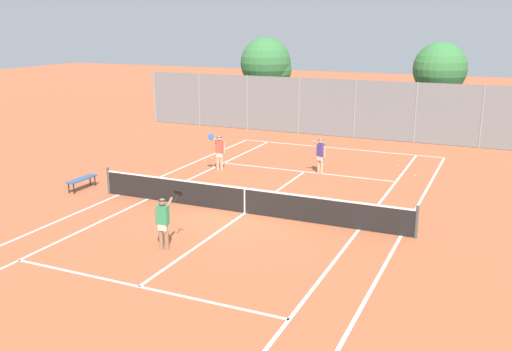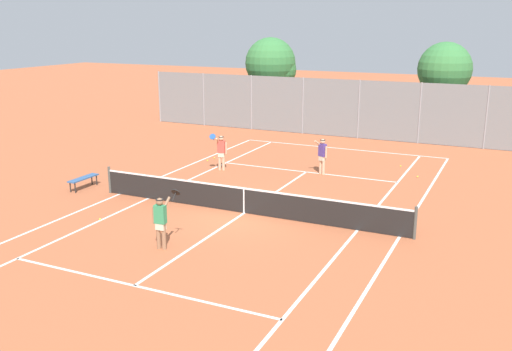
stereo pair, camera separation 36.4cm
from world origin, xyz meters
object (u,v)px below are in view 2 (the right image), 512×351
Objects in this scene: player_far_left at (221,150)px; loose_tennis_ball_5 at (214,158)px; loose_tennis_ball_3 at (207,160)px; courtside_bench at (83,179)px; player_far_right at (322,154)px; loose_tennis_ball_2 at (418,177)px; tree_behind_right at (445,71)px; loose_tennis_ball_1 at (100,219)px; tree_behind_left at (273,65)px; player_near_side at (161,220)px; loose_tennis_ball_0 at (401,166)px; tennis_net at (244,200)px.

player_far_left reaches higher than loose_tennis_ball_5.
courtside_bench reaches higher than loose_tennis_ball_3.
loose_tennis_ball_5 is at bearing 85.21° from loose_tennis_ball_3.
player_far_right reaches higher than loose_tennis_ball_2.
loose_tennis_ball_3 is at bearing -130.53° from tree_behind_right.
player_far_right reaches higher than loose_tennis_ball_1.
tree_behind_left is (-7.69, 12.08, 2.92)m from player_far_right.
loose_tennis_ball_2 is 0.01× the size of tree_behind_right.
tree_behind_right reaches higher than loose_tennis_ball_2.
tree_behind_right reaches higher than player_near_side.
player_near_side is 9.53m from player_far_left.
player_far_right is at bearing 16.29° from player_far_left.
tree_behind_left is 1.02× the size of tree_behind_right.
courtside_bench is at bearing -147.91° from loose_tennis_ball_2.
player_far_left is 8.49m from loose_tennis_ball_0.
loose_tennis_ball_5 is (-4.30, 10.95, -0.89)m from player_near_side.
courtside_bench is (-2.20, -6.30, 0.38)m from loose_tennis_ball_3.
loose_tennis_ball_1 is at bearing -84.60° from loose_tennis_ball_5.
player_near_side is 1.00× the size of player_far_left.
loose_tennis_ball_3 is at bearing 128.99° from tennis_net.
tennis_net is 6.76× the size of player_far_left.
player_far_left is 7.91m from loose_tennis_ball_1.
loose_tennis_ball_5 is (-0.92, 9.71, 0.00)m from loose_tennis_ball_1.
loose_tennis_ball_3 is at bearing 70.77° from courtside_bench.
courtside_bench is (-11.02, -9.18, 0.38)m from loose_tennis_ball_0.
loose_tennis_ball_1 is (-3.39, 1.24, -0.89)m from player_near_side.
tree_behind_left is (-6.17, 22.46, 2.90)m from player_near_side.
loose_tennis_ball_0 is at bearing 71.33° from player_near_side.
loose_tennis_ball_2 is 14.25m from courtside_bench.
tennis_net is at bearing -111.87° from loose_tennis_ball_0.
tree_behind_left is (-1.86, 11.51, 3.80)m from loose_tennis_ball_5.
tree_behind_left is at bearing 98.51° from loose_tennis_ball_3.
player_near_side is 3.72m from loose_tennis_ball_1.
courtside_bench is (-3.17, 2.80, 0.38)m from loose_tennis_ball_1.
loose_tennis_ball_1 and loose_tennis_ball_3 have the same top height.
player_near_side is at bearing -115.43° from loose_tennis_ball_2.
player_far_right is 1.07× the size of courtside_bench.
courtside_bench is at bearing 148.37° from player_near_side.
tennis_net is at bearing 33.68° from loose_tennis_ball_1.
loose_tennis_ball_3 is at bearing -172.69° from loose_tennis_ball_2.
loose_tennis_ball_2 is at bearing 57.99° from tennis_net.
courtside_bench is at bearing -109.23° from loose_tennis_ball_3.
loose_tennis_ball_3 is (-9.87, -1.27, 0.00)m from loose_tennis_ball_2.
loose_tennis_ball_0 is 9.06m from loose_tennis_ball_5.
player_far_right is 10.40m from loose_tennis_ball_1.
tree_behind_right is (5.08, 21.37, 2.97)m from player_near_side.
player_far_left is at bearing 54.01° from courtside_bench.
player_near_side is 11.80m from loose_tennis_ball_5.
tree_behind_right reaches higher than loose_tennis_ball_5.
loose_tennis_ball_5 is 0.01× the size of tree_behind_left.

